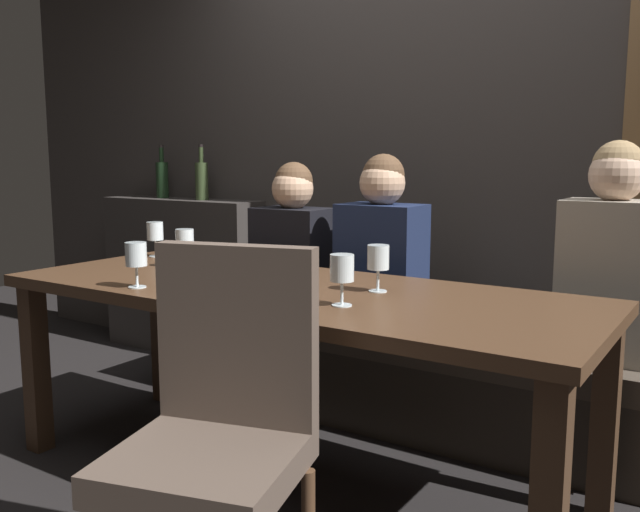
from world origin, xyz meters
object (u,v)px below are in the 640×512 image
Objects in this scene: wine_bottle_dark_red at (162,178)px; dining_table at (290,310)px; wine_glass_end_right at (136,257)px; wine_bottle_pale_label at (202,180)px; wine_glass_end_left at (281,265)px; diner_far_end at (612,257)px; fork_on_table at (182,271)px; chair_near_side at (219,415)px; wine_glass_far_right at (155,233)px; banquette_bench at (379,372)px; diner_bearded at (382,246)px; wine_glass_near_right at (378,259)px; wine_glass_far_left at (185,241)px; wine_glass_center_front at (342,269)px; espresso_cup at (241,271)px; diner_redhead at (293,243)px.

dining_table is at bearing -31.36° from wine_bottle_dark_red.
wine_bottle_pale_label is at bearing 124.59° from wine_glass_end_right.
wine_glass_end_left is at bearing -34.08° from wine_bottle_dark_red.
diner_far_end is 1.67m from fork_on_table.
wine_glass_far_right is at bearing 142.01° from chair_near_side.
banquette_bench is 0.59m from diner_bearded.
wine_bottle_dark_red is 1.92× the size of fork_on_table.
dining_table is at bearing -163.33° from wine_glass_near_right.
wine_glass_far_left is 0.96× the size of fork_on_table.
wine_glass_center_front is at bearing -20.82° from fork_on_table.
dining_table is 0.88× the size of banquette_bench.
espresso_cup is at bearing -114.71° from diner_bearded.
wine_glass_far_left is (0.34, -0.15, 0.00)m from wine_glass_far_right.
diner_bearded is 4.68× the size of wine_glass_far_left.
wine_glass_end_left is 0.96× the size of fork_on_table.
wine_glass_center_front is at bearing 2.18° from wine_glass_end_left.
diner_bearded is at bearing 23.18° from wine_glass_far_right.
banquette_bench is 0.74m from diner_redhead.
wine_glass_center_front is 1.37× the size of espresso_cup.
diner_redhead is at bearing 91.46° from wine_glass_end_right.
dining_table is 0.66m from wine_glass_far_left.
wine_glass_near_right is (0.31, -0.61, 0.63)m from banquette_bench.
wine_glass_far_right is at bearing 131.70° from wine_glass_end_right.
wine_glass_far_right and wine_glass_end_right have the same top height.
chair_near_side is at bearing -49.78° from fork_on_table.
wine_bottle_dark_red is (-2.02, 1.77, 0.51)m from chair_near_side.
chair_near_side is at bearing -37.99° from wine_glass_far_right.
diner_redhead is 4.46× the size of wine_glass_end_right.
wine_bottle_pale_label is at bearing 129.29° from wine_glass_far_left.
chair_near_side reaches higher than wine_glass_far_left.
diner_far_end is at bearing 36.29° from wine_glass_end_right.
wine_glass_near_right is 1.00× the size of wine_glass_end_left.
wine_glass_end_left is (1.81, -1.23, -0.22)m from wine_bottle_dark_red.
banquette_bench is 3.06× the size of diner_far_end.
diner_far_end is 4.98× the size of wine_glass_center_front.
dining_table is 0.28m from wine_glass_end_left.
diner_bearded is 0.87m from fork_on_table.
banquette_bench is 1.08m from wine_glass_end_left.
wine_glass_far_right and wine_glass_end_left have the same top height.
wine_bottle_dark_red is at bearing 129.68° from fork_on_table.
chair_near_side is at bearing -78.59° from diner_bearded.
wine_glass_far_left is at bearing -136.07° from banquette_bench.
wine_glass_far_left is (0.76, -0.93, -0.22)m from wine_bottle_pale_label.
wine_glass_near_right is at bearing -29.11° from wine_bottle_pale_label.
chair_near_side is 1.34× the size of diner_redhead.
espresso_cup is at bearing -34.51° from wine_bottle_dark_red.
dining_table is at bearing 34.88° from wine_glass_end_right.
dining_table is 0.85m from diner_redhead.
dining_table is 18.33× the size of espresso_cup.
wine_glass_far_right is (0.42, -0.78, -0.22)m from wine_bottle_pale_label.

